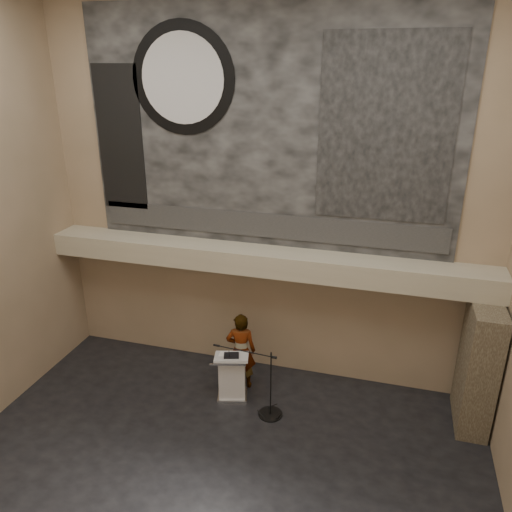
% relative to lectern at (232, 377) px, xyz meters
% --- Properties ---
extents(floor, '(10.00, 10.00, 0.00)m').
position_rel_lectern_xyz_m(floor, '(0.35, -2.52, -0.55)').
color(floor, black).
rests_on(floor, ground).
extents(wall_back, '(10.00, 0.02, 8.50)m').
position_rel_lectern_xyz_m(wall_back, '(0.35, 1.48, 3.70)').
color(wall_back, '#857154').
rests_on(wall_back, floor).
extents(soffit, '(10.00, 0.80, 0.50)m').
position_rel_lectern_xyz_m(soffit, '(0.35, 1.08, 2.40)').
color(soffit, tan).
rests_on(soffit, wall_back).
extents(sprinkler_left, '(0.04, 0.04, 0.06)m').
position_rel_lectern_xyz_m(sprinkler_left, '(-1.25, 1.03, 2.12)').
color(sprinkler_left, '#B2893D').
rests_on(sprinkler_left, soffit).
extents(sprinkler_right, '(0.04, 0.04, 0.06)m').
position_rel_lectern_xyz_m(sprinkler_right, '(2.25, 1.03, 2.12)').
color(sprinkler_right, '#B2893D').
rests_on(sprinkler_right, soffit).
extents(banner, '(8.00, 0.05, 5.00)m').
position_rel_lectern_xyz_m(banner, '(0.35, 1.45, 5.15)').
color(banner, black).
rests_on(banner, wall_back).
extents(banner_text_strip, '(7.76, 0.02, 0.55)m').
position_rel_lectern_xyz_m(banner_text_strip, '(0.35, 1.41, 3.10)').
color(banner_text_strip, '#2A2A2A').
rests_on(banner_text_strip, banner).
extents(banner_clock_rim, '(2.30, 0.02, 2.30)m').
position_rel_lectern_xyz_m(banner_clock_rim, '(-1.45, 1.41, 6.15)').
color(banner_clock_rim, black).
rests_on(banner_clock_rim, banner).
extents(banner_clock_face, '(1.84, 0.02, 1.84)m').
position_rel_lectern_xyz_m(banner_clock_face, '(-1.45, 1.39, 6.15)').
color(banner_clock_face, silver).
rests_on(banner_clock_face, banner).
extents(banner_building_print, '(2.60, 0.02, 3.60)m').
position_rel_lectern_xyz_m(banner_building_print, '(2.75, 1.41, 5.25)').
color(banner_building_print, black).
rests_on(banner_building_print, banner).
extents(banner_brick_print, '(1.10, 0.02, 3.20)m').
position_rel_lectern_xyz_m(banner_brick_print, '(-3.05, 1.41, 4.85)').
color(banner_brick_print, black).
rests_on(banner_brick_print, banner).
extents(stone_pier, '(0.60, 1.40, 2.70)m').
position_rel_lectern_xyz_m(stone_pier, '(5.00, 0.63, 0.80)').
color(stone_pier, '#443929').
rests_on(stone_pier, floor).
extents(lectern, '(0.84, 0.68, 1.14)m').
position_rel_lectern_xyz_m(lectern, '(0.00, 0.00, 0.00)').
color(lectern, silver).
rests_on(lectern, floor).
extents(binder, '(0.39, 0.35, 0.04)m').
position_rel_lectern_xyz_m(binder, '(0.01, -0.05, 0.56)').
color(binder, black).
rests_on(binder, lectern).
extents(papers, '(0.22, 0.29, 0.00)m').
position_rel_lectern_xyz_m(papers, '(-0.18, -0.04, 0.55)').
color(papers, white).
rests_on(papers, lectern).
extents(speaker_person, '(0.74, 0.55, 1.85)m').
position_rel_lectern_xyz_m(speaker_person, '(0.05, 0.50, 0.37)').
color(speaker_person, silver).
rests_on(speaker_person, floor).
extents(mic_stand, '(1.54, 0.52, 1.55)m').
position_rel_lectern_xyz_m(mic_stand, '(0.92, -0.33, -0.32)').
color(mic_stand, black).
rests_on(mic_stand, floor).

